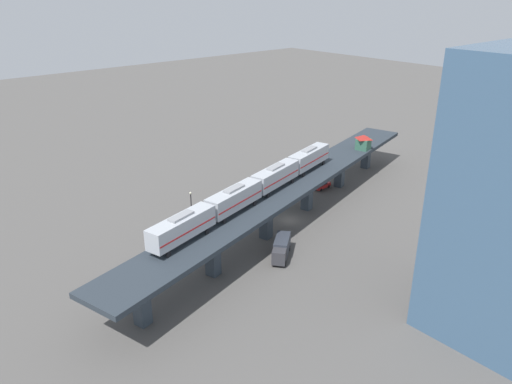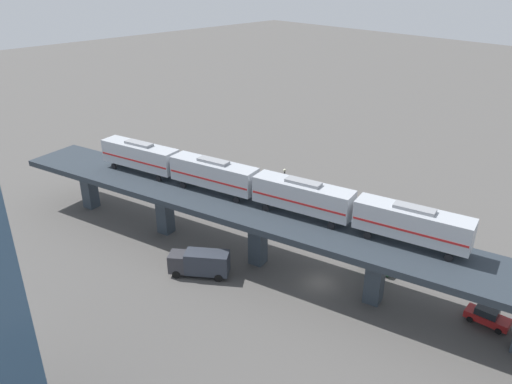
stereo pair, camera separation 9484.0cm
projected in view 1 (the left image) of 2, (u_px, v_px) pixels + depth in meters
name	position (u px, v px, depth m)	size (l,w,h in m)	color
ground_plane	(290.00, 220.00, 96.55)	(400.00, 400.00, 0.00)	#514F4C
elevated_viaduct	(290.00, 190.00, 93.94)	(31.00, 91.20, 7.45)	#283039
subway_train	(256.00, 186.00, 86.10)	(15.09, 48.93, 4.45)	#ADB2BA
signal_hut	(363.00, 142.00, 112.97)	(3.92, 3.92, 3.40)	#33604C
street_car_red	(322.00, 185.00, 111.19)	(2.28, 4.55, 1.89)	#AD1E1E
street_car_green	(275.00, 200.00, 103.06)	(2.00, 4.43, 1.89)	#1E6638
delivery_truck	(281.00, 248.00, 82.90)	(6.23, 7.05, 3.20)	#333338
street_lamp	(191.00, 206.00, 92.83)	(0.44, 0.44, 6.94)	black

